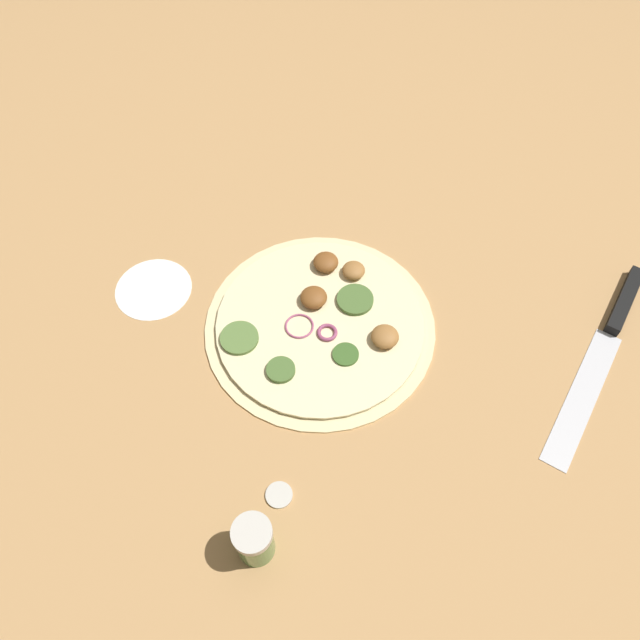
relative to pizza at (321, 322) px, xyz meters
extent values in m
plane|color=tan|center=(0.00, 0.00, -0.01)|extent=(3.00, 3.00, 0.00)
cylinder|color=beige|center=(0.00, 0.00, 0.00)|extent=(0.34, 0.34, 0.01)
cylinder|color=beige|center=(0.00, 0.00, 0.00)|extent=(0.30, 0.30, 0.00)
cylinder|color=#47662D|center=(-0.02, 0.06, 0.01)|extent=(0.05, 0.05, 0.01)
torus|color=#934266|center=(0.02, 0.00, 0.01)|extent=(0.03, 0.03, 0.01)
cylinder|color=#385B23|center=(0.06, 0.02, 0.01)|extent=(0.04, 0.04, 0.00)
ellipsoid|color=#996633|center=(0.05, 0.08, 0.01)|extent=(0.04, 0.04, 0.02)
cylinder|color=#47662D|center=(0.07, -0.07, 0.01)|extent=(0.04, 0.04, 0.01)
ellipsoid|color=brown|center=(-0.10, 0.03, 0.01)|extent=(0.04, 0.04, 0.02)
torus|color=#A34C70|center=(0.01, -0.03, 0.01)|extent=(0.04, 0.04, 0.00)
ellipsoid|color=brown|center=(-0.04, 0.00, 0.01)|extent=(0.04, 0.04, 0.02)
cylinder|color=#567538|center=(0.01, -0.12, 0.01)|extent=(0.06, 0.06, 0.01)
ellipsoid|color=#996633|center=(-0.07, 0.07, 0.01)|extent=(0.03, 0.03, 0.02)
cube|color=silver|center=(0.20, 0.32, -0.01)|extent=(0.19, 0.19, 0.00)
cube|color=black|center=(0.07, 0.45, 0.00)|extent=(0.10, 0.11, 0.02)
cylinder|color=#4C7F42|center=(0.29, -0.15, 0.02)|extent=(0.04, 0.04, 0.06)
cylinder|color=beige|center=(0.29, -0.15, 0.06)|extent=(0.05, 0.05, 0.01)
cylinder|color=beige|center=(0.23, -0.11, 0.00)|extent=(0.03, 0.03, 0.01)
cylinder|color=white|center=(-0.12, -0.23, -0.01)|extent=(0.12, 0.12, 0.00)
camera|label=1|loc=(0.48, -0.12, 0.76)|focal=35.00mm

